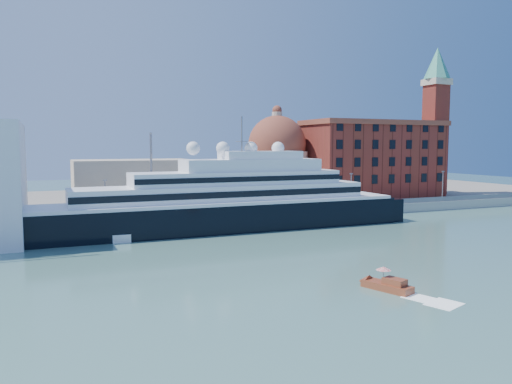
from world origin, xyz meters
name	(u,v)px	position (x,y,z in m)	size (l,w,h in m)	color
ground	(305,248)	(0.00, 0.00, 0.00)	(400.00, 400.00, 0.00)	#3C6961
quay	(236,215)	(0.00, 34.00, 1.25)	(180.00, 10.00, 2.50)	gray
land	(190,199)	(0.00, 75.00, 1.00)	(260.00, 72.00, 2.00)	slate
quay_fence	(243,210)	(0.00, 29.50, 3.10)	(180.00, 0.10, 1.20)	slate
superyacht	(202,208)	(-11.71, 23.00, 4.81)	(93.18, 12.92, 27.85)	black
service_barge	(96,238)	(-33.07, 19.18, 0.84)	(13.42, 6.03, 2.92)	white
water_taxi	(388,285)	(-3.03, -26.72, 0.72)	(4.12, 6.67, 3.01)	maroon
warehouse	(373,158)	(52.00, 52.00, 13.79)	(43.00, 19.00, 23.25)	maroon
campanile	(436,111)	(76.00, 52.00, 28.76)	(8.40, 8.40, 47.00)	maroon
church	(228,170)	(6.39, 57.72, 10.91)	(66.00, 18.00, 25.50)	beige
lamp_posts	(185,181)	(-12.67, 32.27, 9.84)	(120.80, 2.40, 18.00)	slate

